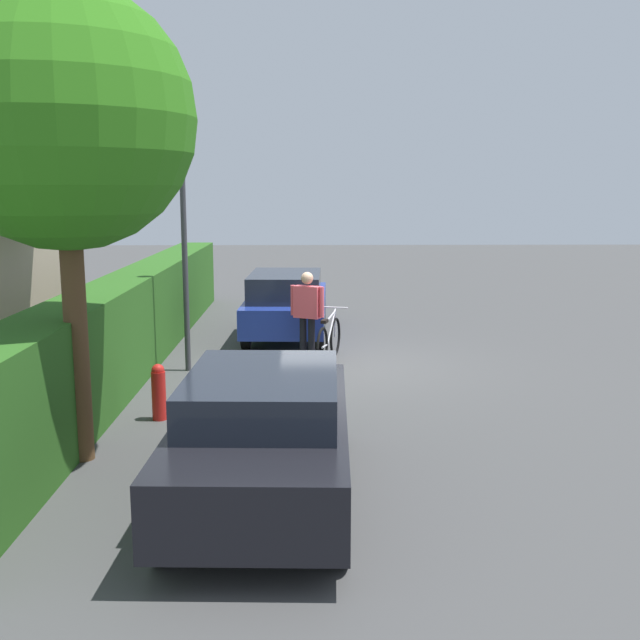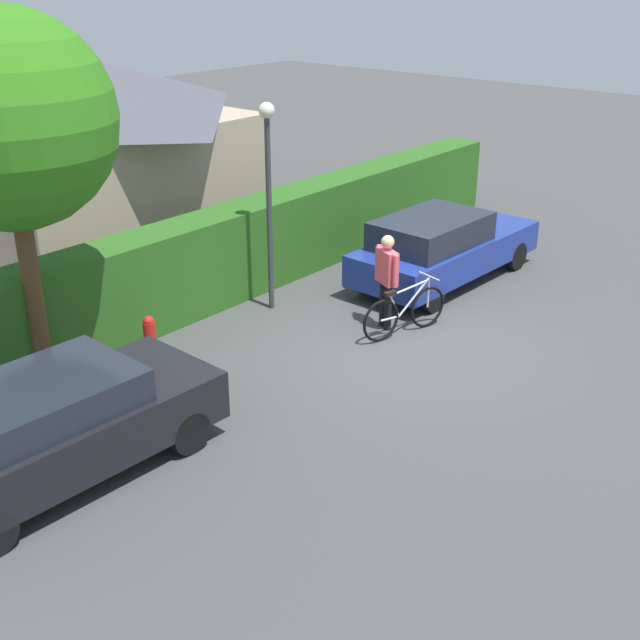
# 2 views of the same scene
# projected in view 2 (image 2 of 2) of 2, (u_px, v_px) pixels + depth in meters

# --- Properties ---
(ground_plane) EXTENTS (60.00, 60.00, 0.00)m
(ground_plane) POSITION_uv_depth(u_px,v_px,m) (412.00, 345.00, 13.81)
(ground_plane) COLOR #444444
(hedge_row) EXTENTS (16.30, 0.90, 1.70)m
(hedge_row) POSITION_uv_depth(u_px,v_px,m) (245.00, 248.00, 15.79)
(hedge_row) COLOR #2A5E1C
(hedge_row) RESTS_ON ground
(house_distant) EXTENTS (6.48, 6.15, 4.13)m
(house_distant) POSITION_uv_depth(u_px,v_px,m) (82.00, 148.00, 18.31)
(house_distant) COLOR tan
(house_distant) RESTS_ON ground
(parked_car_near) EXTENTS (4.12, 1.85, 1.40)m
(parked_car_near) POSITION_uv_depth(u_px,v_px,m) (58.00, 425.00, 10.03)
(parked_car_near) COLOR black
(parked_car_near) RESTS_ON ground
(parked_car_far) EXTENTS (4.52, 1.84, 1.45)m
(parked_car_far) POSITION_uv_depth(u_px,v_px,m) (442.00, 247.00, 16.19)
(parked_car_far) COLOR navy
(parked_car_far) RESTS_ON ground
(bicycle) EXTENTS (1.76, 0.64, 0.98)m
(bicycle) POSITION_uv_depth(u_px,v_px,m) (405.00, 312.00, 14.06)
(bicycle) COLOR black
(bicycle) RESTS_ON ground
(person_rider) EXTENTS (0.39, 0.63, 1.71)m
(person_rider) POSITION_uv_depth(u_px,v_px,m) (387.00, 274.00, 14.05)
(person_rider) COLOR black
(person_rider) RESTS_ON ground
(street_lamp) EXTENTS (0.28, 0.28, 3.79)m
(street_lamp) POSITION_uv_depth(u_px,v_px,m) (268.00, 178.00, 14.27)
(street_lamp) COLOR #38383D
(street_lamp) RESTS_ON ground
(tree_kerbside) EXTENTS (3.00, 3.00, 5.52)m
(tree_kerbside) POSITION_uv_depth(u_px,v_px,m) (7.00, 122.00, 10.89)
(tree_kerbside) COLOR brown
(tree_kerbside) RESTS_ON ground
(fire_hydrant) EXTENTS (0.20, 0.20, 0.81)m
(fire_hydrant) POSITION_uv_depth(u_px,v_px,m) (150.00, 339.00, 13.06)
(fire_hydrant) COLOR red
(fire_hydrant) RESTS_ON ground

